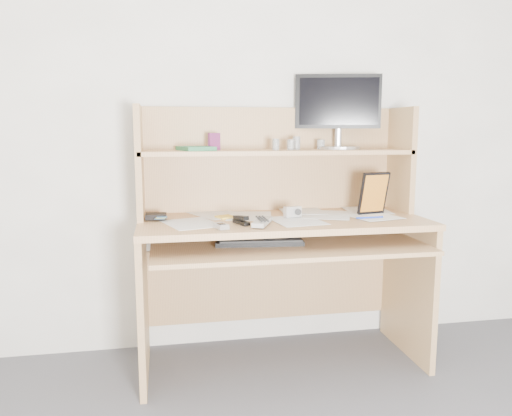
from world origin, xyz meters
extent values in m
cube|color=white|center=(0.00, 1.80, 1.25)|extent=(3.60, 0.04, 2.50)
cube|color=tan|center=(0.00, 1.48, 0.73)|extent=(1.40, 0.60, 0.03)
cube|color=tan|center=(-0.68, 1.48, 0.36)|extent=(0.03, 0.56, 0.72)
cube|color=tan|center=(0.68, 1.48, 0.36)|extent=(0.03, 0.56, 0.72)
cube|color=tan|center=(0.00, 1.77, 0.34)|extent=(1.34, 0.02, 0.41)
cube|color=tan|center=(0.00, 1.36, 0.64)|extent=(1.28, 0.55, 0.02)
cube|color=tan|center=(0.00, 1.77, 1.02)|extent=(1.40, 0.02, 0.55)
cube|color=tan|center=(-0.68, 1.63, 1.02)|extent=(0.03, 0.30, 0.55)
cube|color=tan|center=(0.68, 1.63, 1.02)|extent=(0.03, 0.30, 0.55)
cube|color=tan|center=(0.00, 1.63, 1.07)|extent=(1.38, 0.30, 0.02)
cube|color=silver|center=(0.00, 1.48, 0.75)|extent=(1.32, 0.54, 0.01)
cube|color=black|center=(-0.14, 1.39, 0.66)|extent=(0.42, 0.19, 0.02)
cube|color=black|center=(-0.14, 1.39, 0.67)|extent=(0.40, 0.17, 0.01)
cube|color=#9A9A95|center=(-0.13, 1.33, 0.77)|extent=(0.13, 0.21, 0.02)
cube|color=#B3B3B6|center=(-0.33, 1.28, 0.77)|extent=(0.07, 0.10, 0.02)
cube|color=black|center=(-0.22, 1.36, 0.77)|extent=(0.07, 0.12, 0.04)
cube|color=black|center=(-0.61, 1.56, 0.77)|extent=(0.10, 0.08, 0.03)
cube|color=gold|center=(-0.28, 1.55, 0.76)|extent=(0.10, 0.10, 0.01)
cube|color=silver|center=(0.05, 1.49, 0.78)|extent=(0.09, 0.06, 0.05)
cube|color=black|center=(0.48, 1.49, 0.86)|extent=(0.15, 0.05, 0.22)
cylinder|color=#193ABF|center=(0.41, 1.38, 0.76)|extent=(0.14, 0.02, 0.01)
cube|color=maroon|center=(-0.31, 1.66, 1.12)|extent=(0.06, 0.04, 0.09)
cube|color=#338046|center=(-0.41, 1.63, 1.09)|extent=(0.19, 0.23, 0.02)
cylinder|color=black|center=(0.07, 1.59, 1.11)|extent=(0.04, 0.04, 0.05)
cylinder|color=silver|center=(-0.01, 1.59, 1.11)|extent=(0.04, 0.04, 0.06)
cylinder|color=black|center=(0.25, 1.68, 1.11)|extent=(0.05, 0.05, 0.05)
cylinder|color=silver|center=(0.11, 1.64, 1.11)|extent=(0.05, 0.05, 0.07)
cylinder|color=#B9B9BE|center=(0.35, 1.68, 1.09)|extent=(0.23, 0.23, 0.01)
cylinder|color=#B9B9BE|center=(0.35, 1.69, 1.14)|extent=(0.04, 0.04, 0.09)
cube|color=black|center=(0.35, 1.71, 1.33)|extent=(0.45, 0.14, 0.28)
cube|color=black|center=(0.35, 1.70, 1.33)|extent=(0.40, 0.11, 0.25)
camera|label=1|loc=(-0.57, -0.87, 1.18)|focal=35.00mm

